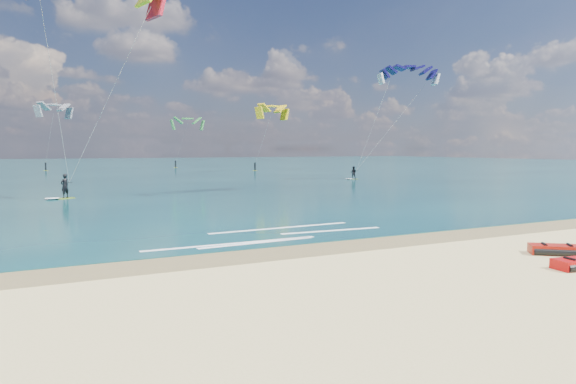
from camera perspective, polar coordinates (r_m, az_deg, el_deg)
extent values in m
plane|color=tan|center=(54.88, -16.07, 0.63)|extent=(320.00, 320.00, 0.00)
cube|color=brown|center=(19.91, 3.88, -6.25)|extent=(320.00, 2.40, 0.01)
cube|color=#0A323A|center=(118.32, -21.74, 2.63)|extent=(320.00, 200.00, 0.04)
cube|color=#C0F01C|center=(42.67, -23.51, -0.63)|extent=(1.41, 1.09, 0.06)
imported|color=black|center=(42.60, -23.55, 0.63)|extent=(0.80, 0.76, 1.84)
cylinder|color=black|center=(42.29, -23.13, 0.98)|extent=(0.50, 0.33, 0.04)
cube|color=#9EB61B|center=(64.92, 7.26, 1.46)|extent=(1.29, 0.76, 0.05)
imported|color=black|center=(64.88, 7.27, 2.16)|extent=(0.96, 0.94, 1.56)
cylinder|color=black|center=(64.80, 7.61, 2.39)|extent=(0.48, 0.20, 0.04)
cube|color=white|center=(23.91, 4.86, -4.29)|extent=(5.03, 0.60, 0.01)
cube|color=white|center=(20.83, -3.45, -5.65)|extent=(5.05, 0.51, 0.01)
cube|color=white|center=(20.74, -6.12, -5.71)|extent=(7.31, 0.27, 0.01)
cube|color=white|center=(24.66, -0.77, -4.00)|extent=(7.36, 0.51, 0.01)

